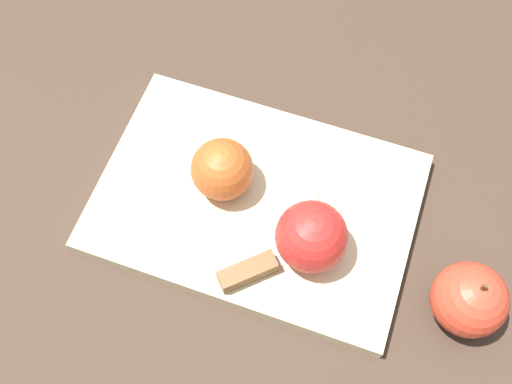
{
  "coord_description": "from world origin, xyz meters",
  "views": [
    {
      "loc": [
        0.15,
        -0.29,
        0.73
      ],
      "look_at": [
        0.0,
        0.0,
        0.04
      ],
      "focal_mm": 42.0,
      "sensor_mm": 36.0,
      "label": 1
    }
  ],
  "objects_px": {
    "knife": "(253,269)",
    "apple_half_right": "(312,237)",
    "apple_half_left": "(224,167)",
    "apple_whole": "(469,300)"
  },
  "relations": [
    {
      "from": "knife",
      "to": "apple_half_right",
      "type": "bearing_deg",
      "value": -0.66
    },
    {
      "from": "knife",
      "to": "apple_half_left",
      "type": "bearing_deg",
      "value": 82.58
    },
    {
      "from": "apple_half_left",
      "to": "knife",
      "type": "bearing_deg",
      "value": -50.37
    },
    {
      "from": "apple_half_right",
      "to": "apple_whole",
      "type": "distance_m",
      "value": 0.2
    },
    {
      "from": "apple_half_right",
      "to": "knife",
      "type": "bearing_deg",
      "value": -134.14
    },
    {
      "from": "apple_whole",
      "to": "apple_half_right",
      "type": "bearing_deg",
      "value": -173.67
    },
    {
      "from": "apple_half_right",
      "to": "apple_whole",
      "type": "height_order",
      "value": "apple_half_right"
    },
    {
      "from": "apple_half_left",
      "to": "apple_half_right",
      "type": "distance_m",
      "value": 0.14
    },
    {
      "from": "knife",
      "to": "apple_whole",
      "type": "distance_m",
      "value": 0.26
    },
    {
      "from": "apple_half_left",
      "to": "apple_half_right",
      "type": "bearing_deg",
      "value": -18.83
    }
  ]
}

